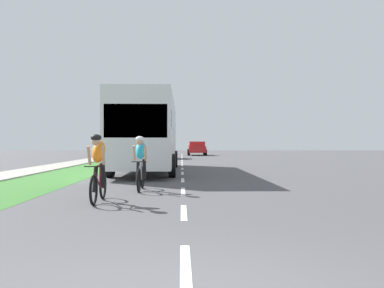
{
  "coord_description": "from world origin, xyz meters",
  "views": [
    {
      "loc": [
        -0.04,
        -3.15,
        1.36
      ],
      "look_at": [
        0.42,
        14.46,
        1.35
      ],
      "focal_mm": 37.25,
      "sensor_mm": 36.0,
      "label": 1
    }
  ],
  "objects_px": {
    "cyclist_lead": "(98,167)",
    "pickup_red": "(197,148)",
    "bus_white": "(149,131)",
    "suv_blue": "(163,148)",
    "cyclist_trailing": "(141,163)"
  },
  "relations": [
    {
      "from": "cyclist_trailing",
      "to": "pickup_red",
      "type": "xyz_separation_m",
      "value": [
        3.02,
        35.92,
        0.02
      ]
    },
    {
      "from": "cyclist_lead",
      "to": "bus_white",
      "type": "xyz_separation_m",
      "value": [
        0.31,
        10.62,
        1.17
      ]
    },
    {
      "from": "cyclist_lead",
      "to": "bus_white",
      "type": "relative_size",
      "value": 0.15
    },
    {
      "from": "cyclist_lead",
      "to": "pickup_red",
      "type": "xyz_separation_m",
      "value": [
        3.76,
        38.22,
        0.02
      ]
    },
    {
      "from": "cyclist_trailing",
      "to": "cyclist_lead",
      "type": "bearing_deg",
      "value": -108.0
    },
    {
      "from": "suv_blue",
      "to": "pickup_red",
      "type": "xyz_separation_m",
      "value": [
        3.56,
        10.45,
        -0.12
      ]
    },
    {
      "from": "bus_white",
      "to": "suv_blue",
      "type": "xyz_separation_m",
      "value": [
        -0.1,
        17.15,
        -1.03
      ]
    },
    {
      "from": "pickup_red",
      "to": "bus_white",
      "type": "bearing_deg",
      "value": -97.14
    },
    {
      "from": "cyclist_trailing",
      "to": "pickup_red",
      "type": "distance_m",
      "value": 36.04
    },
    {
      "from": "cyclist_lead",
      "to": "pickup_red",
      "type": "relative_size",
      "value": 0.34
    },
    {
      "from": "cyclist_lead",
      "to": "cyclist_trailing",
      "type": "height_order",
      "value": "same"
    },
    {
      "from": "suv_blue",
      "to": "pickup_red",
      "type": "bearing_deg",
      "value": 71.2
    },
    {
      "from": "cyclist_lead",
      "to": "pickup_red",
      "type": "height_order",
      "value": "pickup_red"
    },
    {
      "from": "bus_white",
      "to": "pickup_red",
      "type": "xyz_separation_m",
      "value": [
        3.46,
        27.6,
        -1.15
      ]
    },
    {
      "from": "pickup_red",
      "to": "cyclist_lead",
      "type": "bearing_deg",
      "value": -95.63
    }
  ]
}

